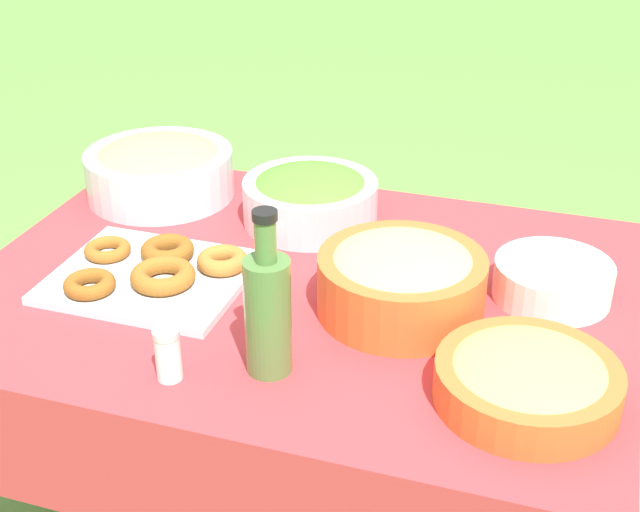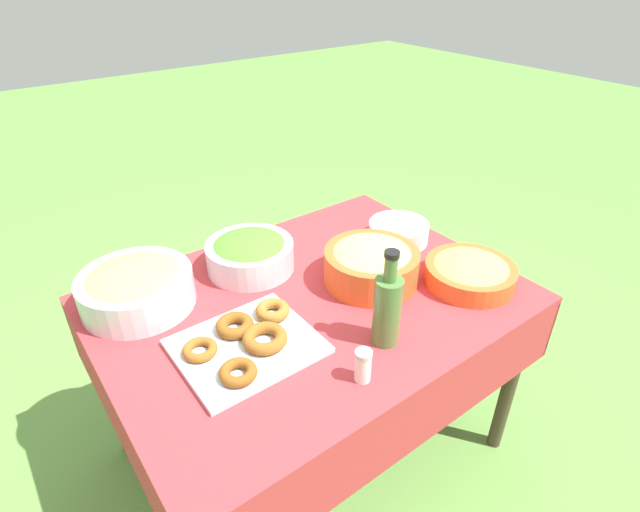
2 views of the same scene
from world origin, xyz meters
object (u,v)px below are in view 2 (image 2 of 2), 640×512
at_px(pasta_bowl, 371,263).
at_px(bread_bowl, 136,286).
at_px(salad_bowl, 250,253).
at_px(olive_oil_bottle, 387,308).
at_px(fruit_bowl, 470,272).
at_px(plate_stack, 398,232).
at_px(donut_platter, 247,341).

relative_size(pasta_bowl, bread_bowl, 0.90).
height_order(salad_bowl, olive_oil_bottle, olive_oil_bottle).
height_order(pasta_bowl, fruit_bowl, pasta_bowl).
distance_m(salad_bowl, fruit_bowl, 0.73).
distance_m(salad_bowl, plate_stack, 0.56).
height_order(plate_stack, olive_oil_bottle, olive_oil_bottle).
distance_m(pasta_bowl, bread_bowl, 0.73).
distance_m(olive_oil_bottle, fruit_bowl, 0.42).
bearing_deg(fruit_bowl, donut_platter, 167.59).
bearing_deg(olive_oil_bottle, salad_bowl, 101.66).
bearing_deg(plate_stack, olive_oil_bottle, -137.98).
height_order(olive_oil_bottle, fruit_bowl, olive_oil_bottle).
relative_size(salad_bowl, fruit_bowl, 1.01).
xyz_separation_m(salad_bowl, donut_platter, (-0.21, -0.34, -0.04)).
bearing_deg(olive_oil_bottle, fruit_bowl, 6.06).
relative_size(donut_platter, plate_stack, 1.69).
bearing_deg(donut_platter, olive_oil_bottle, -32.73).
distance_m(pasta_bowl, olive_oil_bottle, 0.30).
distance_m(salad_bowl, pasta_bowl, 0.41).
bearing_deg(plate_stack, bread_bowl, 168.21).
distance_m(bread_bowl, fruit_bowl, 1.05).
bearing_deg(pasta_bowl, donut_platter, -175.46).
bearing_deg(pasta_bowl, bread_bowl, 153.39).
distance_m(plate_stack, olive_oil_bottle, 0.57).
height_order(donut_platter, fruit_bowl, fruit_bowl).
height_order(donut_platter, olive_oil_bottle, olive_oil_bottle).
relative_size(pasta_bowl, olive_oil_bottle, 1.05).
relative_size(salad_bowl, pasta_bowl, 0.96).
bearing_deg(donut_platter, pasta_bowl, 4.54).
bearing_deg(donut_platter, salad_bowl, 58.64).
distance_m(plate_stack, bread_bowl, 0.93).
bearing_deg(bread_bowl, pasta_bowl, -26.61).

